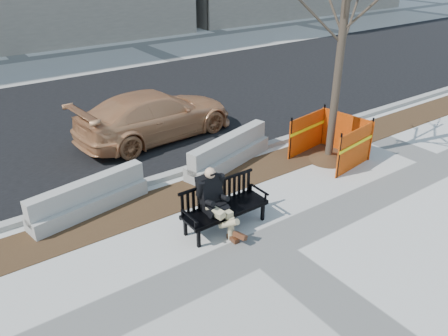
{
  "coord_description": "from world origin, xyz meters",
  "views": [
    {
      "loc": [
        -4.73,
        -5.35,
        5.31
      ],
      "look_at": [
        0.18,
        1.56,
        1.01
      ],
      "focal_mm": 36.19,
      "sensor_mm": 36.0,
      "label": 1
    }
  ],
  "objects": [
    {
      "name": "sedan",
      "position": [
        0.88,
        6.03,
        0.0
      ],
      "size": [
        4.98,
        2.39,
        1.4
      ],
      "primitive_type": "imported",
      "rotation": [
        0.0,
        0.0,
        1.66
      ],
      "color": "tan",
      "rests_on": "ground"
    },
    {
      "name": "mulch_strip",
      "position": [
        0.0,
        2.6,
        0.0
      ],
      "size": [
        40.0,
        1.2,
        0.02
      ],
      "primitive_type": "cube",
      "color": "#47301C",
      "rests_on": "ground"
    },
    {
      "name": "ground",
      "position": [
        0.0,
        0.0,
        0.0
      ],
      "size": [
        120.0,
        120.0,
        0.0
      ],
      "primitive_type": "plane",
      "color": "beige",
      "rests_on": "ground"
    },
    {
      "name": "jersey_barrier_left",
      "position": [
        -2.26,
        3.17,
        0.0
      ],
      "size": [
        2.74,
        0.98,
        0.77
      ],
      "primitive_type": null,
      "rotation": [
        0.0,
        0.0,
        0.17
      ],
      "color": "#A6A39C",
      "rests_on": "ground"
    },
    {
      "name": "tree_fence",
      "position": [
        3.93,
        1.97,
        0.0
      ],
      "size": [
        2.73,
        2.73,
        5.98
      ],
      "primitive_type": null,
      "rotation": [
        0.0,
        0.0,
        0.16
      ],
      "color": "#FF4E0B",
      "rests_on": "ground"
    },
    {
      "name": "bench",
      "position": [
        -0.22,
        0.96,
        0.0
      ],
      "size": [
        1.86,
        0.68,
        0.99
      ],
      "primitive_type": null,
      "rotation": [
        0.0,
        0.0,
        0.01
      ],
      "color": "black",
      "rests_on": "ground"
    },
    {
      "name": "asphalt_street",
      "position": [
        0.0,
        8.8,
        0.0
      ],
      "size": [
        60.0,
        10.4,
        0.01
      ],
      "primitive_type": "cube",
      "color": "black",
      "rests_on": "ground"
    },
    {
      "name": "seated_man",
      "position": [
        -0.47,
        1.01,
        0.0
      ],
      "size": [
        0.6,
        0.99,
        1.38
      ],
      "primitive_type": null,
      "rotation": [
        0.0,
        0.0,
        0.01
      ],
      "color": "black",
      "rests_on": "ground"
    },
    {
      "name": "jersey_barrier_right",
      "position": [
        1.55,
        3.28,
        0.0
      ],
      "size": [
        2.92,
        1.35,
        0.82
      ],
      "primitive_type": null,
      "rotation": [
        0.0,
        0.0,
        0.28
      ],
      "color": "#A3A098",
      "rests_on": "ground"
    },
    {
      "name": "curb",
      "position": [
        0.0,
        3.55,
        0.06
      ],
      "size": [
        60.0,
        0.25,
        0.12
      ],
      "primitive_type": "cube",
      "color": "#9E9B93",
      "rests_on": "ground"
    }
  ]
}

